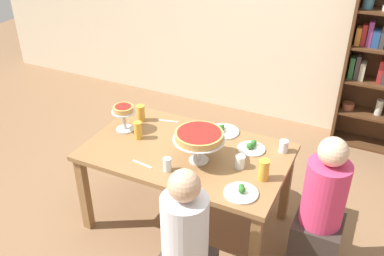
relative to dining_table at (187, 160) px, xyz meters
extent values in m
plane|color=#846042|center=(0.00, 0.00, -0.65)|extent=(12.00, 12.00, 0.00)
cube|color=beige|center=(0.00, 2.20, 0.75)|extent=(8.00, 0.12, 2.80)
cube|color=olive|center=(0.00, 0.00, 0.07)|extent=(1.58, 0.96, 0.04)
cube|color=olive|center=(-0.73, -0.42, -0.30)|extent=(0.07, 0.07, 0.70)
cube|color=olive|center=(0.73, -0.42, -0.30)|extent=(0.07, 0.07, 0.70)
cube|color=olive|center=(-0.73, 0.42, -0.30)|extent=(0.07, 0.07, 0.70)
cube|color=olive|center=(0.73, 0.42, -0.30)|extent=(0.07, 0.07, 0.70)
cube|color=#4C2D19|center=(0.89, 1.98, 0.45)|extent=(0.03, 0.30, 2.20)
cube|color=#4C2D19|center=(1.43, 1.98, -0.64)|extent=(1.04, 0.28, 0.02)
cylinder|color=brown|center=(0.99, 1.98, -0.23)|extent=(0.13, 0.13, 0.07)
cylinder|color=beige|center=(1.30, 1.98, -0.17)|extent=(0.07, 0.07, 0.17)
cube|color=#2D6B38|center=(0.95, 1.98, 0.22)|extent=(0.05, 0.13, 0.23)
cube|color=#3D3838|center=(1.01, 1.98, 0.23)|extent=(0.04, 0.13, 0.26)
cube|color=#B2A88E|center=(1.06, 1.98, 0.20)|extent=(0.05, 0.13, 0.19)
cube|color=maroon|center=(1.23, 1.98, 0.23)|extent=(0.05, 0.12, 0.24)
cube|color=orange|center=(0.95, 1.98, 0.56)|extent=(0.05, 0.13, 0.18)
cube|color=maroon|center=(1.01, 1.98, 0.58)|extent=(0.05, 0.10, 0.21)
cube|color=#7A3370|center=(1.06, 1.98, 0.60)|extent=(0.05, 0.13, 0.25)
cube|color=navy|center=(1.12, 1.98, 0.56)|extent=(0.07, 0.13, 0.18)
cube|color=#3D3838|center=(1.18, 1.98, 0.58)|extent=(0.05, 0.13, 0.22)
cube|color=#382D28|center=(1.08, -0.02, -0.43)|extent=(0.34, 0.34, 0.45)
cylinder|color=#D63866|center=(1.08, -0.02, 0.05)|extent=(0.30, 0.30, 0.50)
sphere|color=beige|center=(1.08, -0.02, 0.40)|extent=(0.20, 0.20, 0.20)
cylinder|color=silver|center=(0.36, -0.75, 0.05)|extent=(0.30, 0.30, 0.50)
sphere|color=tan|center=(0.36, -0.75, 0.40)|extent=(0.20, 0.20, 0.20)
cylinder|color=silver|center=(0.15, -0.09, 0.09)|extent=(0.15, 0.15, 0.01)
cylinder|color=silver|center=(0.15, -0.09, 0.19)|extent=(0.03, 0.03, 0.18)
cylinder|color=silver|center=(0.15, -0.09, 0.28)|extent=(0.39, 0.39, 0.01)
cylinder|color=tan|center=(0.15, -0.09, 0.31)|extent=(0.36, 0.36, 0.05)
cylinder|color=maroon|center=(0.15, -0.09, 0.34)|extent=(0.32, 0.32, 0.00)
cylinder|color=silver|center=(-0.61, 0.06, 0.09)|extent=(0.15, 0.15, 0.01)
cylinder|color=silver|center=(-0.61, 0.06, 0.18)|extent=(0.03, 0.03, 0.16)
cylinder|color=silver|center=(-0.61, 0.06, 0.26)|extent=(0.20, 0.20, 0.01)
cylinder|color=tan|center=(-0.61, 0.06, 0.29)|extent=(0.17, 0.17, 0.04)
cylinder|color=maroon|center=(-0.61, 0.06, 0.31)|extent=(0.13, 0.13, 0.00)
cylinder|color=white|center=(0.57, -0.32, 0.10)|extent=(0.23, 0.23, 0.01)
sphere|color=#2D7028|center=(0.57, -0.32, 0.13)|extent=(0.05, 0.05, 0.05)
sphere|color=#2D7028|center=(0.56, -0.28, 0.12)|extent=(0.04, 0.04, 0.04)
cylinder|color=white|center=(0.45, 0.23, 0.10)|extent=(0.22, 0.22, 0.01)
sphere|color=#2D7028|center=(0.45, 0.21, 0.13)|extent=(0.05, 0.05, 0.05)
sphere|color=#2D7028|center=(0.46, 0.28, 0.13)|extent=(0.05, 0.05, 0.05)
sphere|color=#2D7028|center=(0.46, 0.24, 0.12)|extent=(0.04, 0.04, 0.04)
cylinder|color=white|center=(0.16, 0.38, 0.10)|extent=(0.26, 0.26, 0.01)
sphere|color=#2D7028|center=(0.13, 0.40, 0.12)|extent=(0.04, 0.04, 0.04)
sphere|color=#2D7028|center=(0.14, 0.36, 0.13)|extent=(0.06, 0.06, 0.06)
cylinder|color=gold|center=(-0.57, 0.25, 0.16)|extent=(0.07, 0.07, 0.15)
cylinder|color=gold|center=(0.65, -0.09, 0.17)|extent=(0.08, 0.08, 0.16)
cylinder|color=gold|center=(-0.43, -0.01, 0.16)|extent=(0.07, 0.07, 0.15)
cylinder|color=white|center=(0.45, -0.03, 0.14)|extent=(0.08, 0.08, 0.10)
cylinder|color=white|center=(-0.01, -0.30, 0.14)|extent=(0.06, 0.06, 0.10)
cylinder|color=white|center=(0.69, 0.31, 0.14)|extent=(0.07, 0.07, 0.10)
cube|color=silver|center=(-0.21, -0.31, 0.09)|extent=(0.18, 0.04, 0.00)
cube|color=silver|center=(-0.35, 0.34, 0.09)|extent=(0.18, 0.06, 0.00)
camera|label=1|loc=(1.25, -2.50, 1.95)|focal=39.98mm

